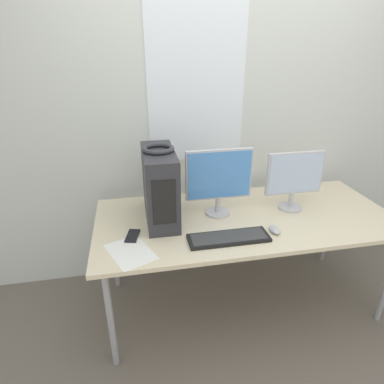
{
  "coord_description": "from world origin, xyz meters",
  "views": [
    {
      "loc": [
        -0.73,
        -1.37,
        1.82
      ],
      "look_at": [
        -0.37,
        0.45,
        0.97
      ],
      "focal_mm": 30.0,
      "sensor_mm": 36.0,
      "label": 1
    }
  ],
  "objects_px": {
    "mouse": "(275,230)",
    "cell_phone": "(133,236)",
    "pc_tower": "(160,186)",
    "monitor_main": "(219,179)",
    "monitor_right_near": "(294,178)",
    "keyboard": "(229,238)",
    "headphones": "(158,149)"
  },
  "relations": [
    {
      "from": "monitor_main",
      "to": "cell_phone",
      "type": "height_order",
      "value": "monitor_main"
    },
    {
      "from": "pc_tower",
      "to": "mouse",
      "type": "relative_size",
      "value": 4.65
    },
    {
      "from": "pc_tower",
      "to": "cell_phone",
      "type": "relative_size",
      "value": 3.17
    },
    {
      "from": "headphones",
      "to": "keyboard",
      "type": "bearing_deg",
      "value": -43.12
    },
    {
      "from": "pc_tower",
      "to": "mouse",
      "type": "height_order",
      "value": "pc_tower"
    },
    {
      "from": "headphones",
      "to": "cell_phone",
      "type": "relative_size",
      "value": 1.27
    },
    {
      "from": "monitor_right_near",
      "to": "mouse",
      "type": "bearing_deg",
      "value": -131.24
    },
    {
      "from": "pc_tower",
      "to": "monitor_right_near",
      "type": "relative_size",
      "value": 1.19
    },
    {
      "from": "keyboard",
      "to": "cell_phone",
      "type": "height_order",
      "value": "keyboard"
    },
    {
      "from": "monitor_right_near",
      "to": "headphones",
      "type": "bearing_deg",
      "value": 177.53
    },
    {
      "from": "headphones",
      "to": "cell_phone",
      "type": "xyz_separation_m",
      "value": [
        -0.2,
        -0.2,
        -0.48
      ]
    },
    {
      "from": "cell_phone",
      "to": "mouse",
      "type": "bearing_deg",
      "value": 6.3
    },
    {
      "from": "pc_tower",
      "to": "cell_phone",
      "type": "height_order",
      "value": "pc_tower"
    },
    {
      "from": "pc_tower",
      "to": "headphones",
      "type": "relative_size",
      "value": 2.5
    },
    {
      "from": "pc_tower",
      "to": "keyboard",
      "type": "bearing_deg",
      "value": -43.05
    },
    {
      "from": "pc_tower",
      "to": "monitor_right_near",
      "type": "xyz_separation_m",
      "value": [
        0.92,
        -0.04,
        0.0
      ]
    },
    {
      "from": "pc_tower",
      "to": "headphones",
      "type": "distance_m",
      "value": 0.25
    },
    {
      "from": "monitor_right_near",
      "to": "keyboard",
      "type": "xyz_separation_m",
      "value": [
        -0.55,
        -0.31,
        -0.23
      ]
    },
    {
      "from": "pc_tower",
      "to": "monitor_main",
      "type": "distance_m",
      "value": 0.39
    },
    {
      "from": "cell_phone",
      "to": "monitor_main",
      "type": "bearing_deg",
      "value": 31.27
    },
    {
      "from": "monitor_right_near",
      "to": "pc_tower",
      "type": "bearing_deg",
      "value": 177.58
    },
    {
      "from": "monitor_right_near",
      "to": "keyboard",
      "type": "relative_size",
      "value": 0.85
    },
    {
      "from": "monitor_right_near",
      "to": "mouse",
      "type": "distance_m",
      "value": 0.43
    },
    {
      "from": "monitor_main",
      "to": "monitor_right_near",
      "type": "bearing_deg",
      "value": -2.32
    },
    {
      "from": "mouse",
      "to": "cell_phone",
      "type": "bearing_deg",
      "value": 172.48
    },
    {
      "from": "monitor_main",
      "to": "monitor_right_near",
      "type": "relative_size",
      "value": 1.1
    },
    {
      "from": "monitor_main",
      "to": "mouse",
      "type": "relative_size",
      "value": 4.31
    },
    {
      "from": "pc_tower",
      "to": "monitor_right_near",
      "type": "bearing_deg",
      "value": -2.42
    },
    {
      "from": "headphones",
      "to": "mouse",
      "type": "xyz_separation_m",
      "value": [
        0.68,
        -0.32,
        -0.47
      ]
    },
    {
      "from": "pc_tower",
      "to": "headphones",
      "type": "height_order",
      "value": "headphones"
    },
    {
      "from": "pc_tower",
      "to": "monitor_right_near",
      "type": "height_order",
      "value": "pc_tower"
    },
    {
      "from": "headphones",
      "to": "monitor_main",
      "type": "height_order",
      "value": "headphones"
    }
  ]
}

